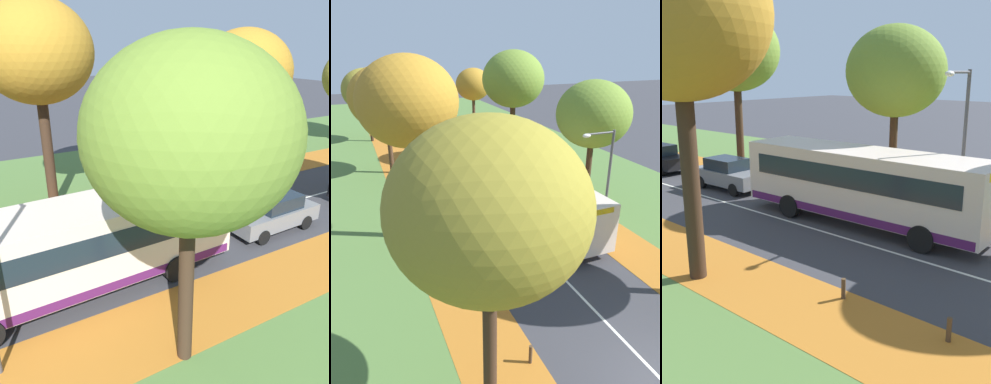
# 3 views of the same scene
# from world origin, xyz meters

# --- Properties ---
(leaf_litter_left) EXTENTS (2.80, 60.00, 0.00)m
(leaf_litter_left) POSITION_xyz_m (-4.60, 14.00, 0.01)
(leaf_litter_left) COLOR #B26B23
(leaf_litter_left) RESTS_ON grass_verge_left
(grass_verge_right) EXTENTS (12.00, 90.00, 0.01)m
(grass_verge_right) POSITION_xyz_m (9.20, 20.00, 0.00)
(grass_verge_right) COLOR #517538
(grass_verge_right) RESTS_ON ground
(leaf_litter_right) EXTENTS (2.80, 60.00, 0.00)m
(leaf_litter_right) POSITION_xyz_m (4.60, 14.00, 0.01)
(leaf_litter_right) COLOR #B26B23
(leaf_litter_right) RESTS_ON grass_verge_right
(road_centre_line) EXTENTS (0.12, 80.00, 0.01)m
(road_centre_line) POSITION_xyz_m (0.00, 20.00, 0.00)
(road_centre_line) COLOR silver
(road_centre_line) RESTS_ON ground
(tree_left_near) EXTENTS (4.96, 4.96, 9.58)m
(tree_left_near) POSITION_xyz_m (-5.36, 12.75, 7.29)
(tree_left_near) COLOR #382619
(tree_left_near) RESTS_ON ground
(tree_right_near) EXTENTS (4.58, 4.58, 7.99)m
(tree_right_near) POSITION_xyz_m (5.85, 13.23, 5.90)
(tree_right_near) COLOR #382619
(tree_right_near) RESTS_ON ground
(tree_right_mid) EXTENTS (5.25, 5.25, 9.49)m
(tree_right_mid) POSITION_xyz_m (5.31, 24.04, 7.08)
(tree_right_mid) COLOR #382619
(tree_right_mid) RESTS_ON ground
(bollard_fourth) EXTENTS (0.12, 0.12, 0.60)m
(bollard_fourth) POSITION_xyz_m (-3.59, 5.59, 0.30)
(bollard_fourth) COLOR #4C3823
(bollard_fourth) RESTS_ON ground
(bollard_fifth) EXTENTS (0.12, 0.12, 0.58)m
(bollard_fifth) POSITION_xyz_m (-3.59, 8.63, 0.29)
(bollard_fifth) COLOR #4C3823
(bollard_fifth) RESTS_ON ground
(streetlamp_right) EXTENTS (1.89, 0.28, 6.00)m
(streetlamp_right) POSITION_xyz_m (3.67, 8.91, 3.74)
(streetlamp_right) COLOR #47474C
(streetlamp_right) RESTS_ON ground
(bus) EXTENTS (2.89, 10.47, 2.98)m
(bus) POSITION_xyz_m (1.73, 11.91, 1.70)
(bus) COLOR beige
(bus) RESTS_ON ground
(car_grey_lead) EXTENTS (1.88, 4.25, 1.62)m
(car_grey_lead) POSITION_xyz_m (1.69, 20.52, 0.81)
(car_grey_lead) COLOR slate
(car_grey_lead) RESTS_ON ground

